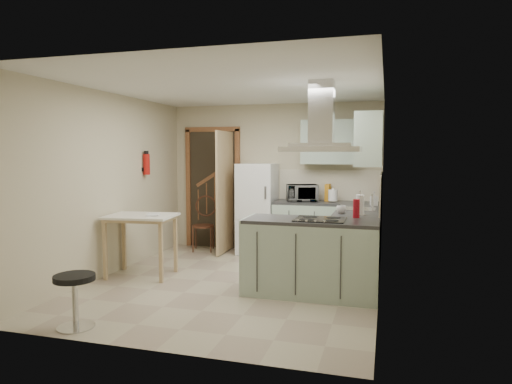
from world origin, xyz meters
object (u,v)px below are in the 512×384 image
(bentwood_chair, at_px, (203,226))
(fridge, at_px, (257,209))
(peninsula, at_px, (311,257))
(drop_leaf_table, at_px, (141,246))
(stool, at_px, (75,301))
(extractor_hood, at_px, (321,149))
(microwave, at_px, (302,193))

(bentwood_chair, bearing_deg, fridge, -10.20)
(peninsula, bearing_deg, drop_leaf_table, 175.77)
(drop_leaf_table, bearing_deg, fridge, 51.60)
(fridge, xyz_separation_m, stool, (-0.79, -3.64, -0.49))
(extractor_hood, height_order, microwave, extractor_hood)
(fridge, xyz_separation_m, microwave, (0.75, -0.01, 0.28))
(drop_leaf_table, relative_size, stool, 1.72)
(fridge, xyz_separation_m, drop_leaf_table, (-1.13, -1.81, -0.33))
(peninsula, distance_m, bentwood_chair, 2.90)
(microwave, bearing_deg, bentwood_chair, 163.47)
(peninsula, bearing_deg, microwave, 103.43)
(fridge, height_order, peninsula, fridge)
(extractor_hood, relative_size, drop_leaf_table, 1.01)
(drop_leaf_table, distance_m, microwave, 2.68)
(extractor_hood, height_order, stool, extractor_hood)
(extractor_hood, distance_m, bentwood_chair, 3.24)
(fridge, height_order, microwave, fridge)
(fridge, bearing_deg, bentwood_chair, -176.02)
(peninsula, xyz_separation_m, microwave, (-0.47, 1.97, 0.58))
(fridge, relative_size, bentwood_chair, 1.76)
(bentwood_chair, distance_m, stool, 3.58)
(drop_leaf_table, bearing_deg, microwave, 37.35)
(bentwood_chair, bearing_deg, extractor_hood, -54.22)
(fridge, relative_size, extractor_hood, 1.67)
(extractor_hood, distance_m, stool, 3.06)
(bentwood_chair, xyz_separation_m, microwave, (1.71, 0.06, 0.61))
(extractor_hood, bearing_deg, fridge, 123.79)
(fridge, height_order, stool, fridge)
(peninsula, bearing_deg, bentwood_chair, 138.68)
(extractor_hood, xyz_separation_m, bentwood_chair, (-2.28, 1.91, -1.29))
(peninsula, distance_m, microwave, 2.11)
(fridge, distance_m, microwave, 0.81)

